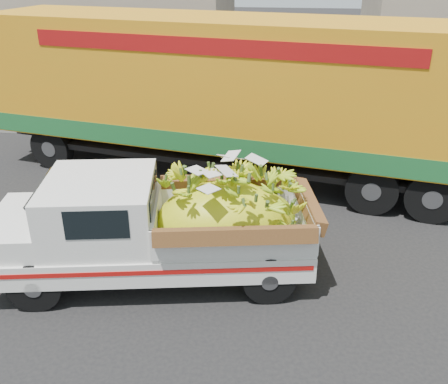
# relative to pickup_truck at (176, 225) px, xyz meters

# --- Properties ---
(ground) EXTENTS (100.00, 100.00, 0.00)m
(ground) POSITION_rel_pickup_truck_xyz_m (-2.11, -0.46, -0.98)
(ground) COLOR black
(ground) RESTS_ON ground
(curb) EXTENTS (60.00, 0.25, 0.15)m
(curb) POSITION_rel_pickup_truck_xyz_m (-2.11, 6.92, -0.90)
(curb) COLOR gray
(curb) RESTS_ON ground
(sidewalk) EXTENTS (60.00, 4.00, 0.14)m
(sidewalk) POSITION_rel_pickup_truck_xyz_m (-2.11, 9.02, -0.91)
(sidewalk) COLOR gray
(sidewalk) RESTS_ON ground
(building_left) EXTENTS (18.00, 6.00, 5.00)m
(building_left) POSITION_rel_pickup_truck_xyz_m (-10.11, 14.92, 1.52)
(building_left) COLOR gray
(building_left) RESTS_ON ground
(pickup_truck) EXTENTS (5.45, 2.81, 1.82)m
(pickup_truck) POSITION_rel_pickup_truck_xyz_m (0.00, 0.00, 0.00)
(pickup_truck) COLOR black
(pickup_truck) RESTS_ON ground
(semi_trailer) EXTENTS (12.08, 4.70, 3.80)m
(semi_trailer) POSITION_rel_pickup_truck_xyz_m (0.37, 4.47, 1.14)
(semi_trailer) COLOR black
(semi_trailer) RESTS_ON ground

